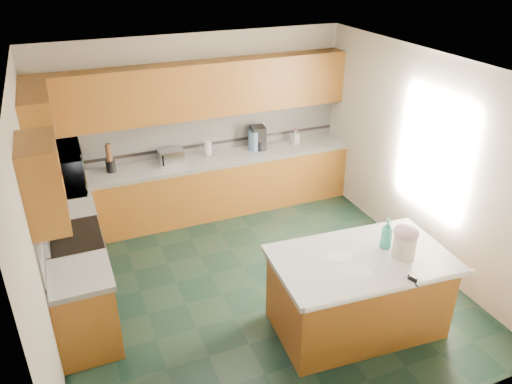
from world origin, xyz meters
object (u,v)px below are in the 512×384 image
treat_jar (404,246)px  knife_block (70,172)px  island_base (357,295)px  coffee_maker (258,138)px  island_top (362,259)px  toaster_oven (171,157)px  soap_bottle_island (387,233)px

treat_jar → knife_block: treat_jar is taller
island_base → knife_block: bearing=134.2°
treat_jar → coffee_maker: 3.31m
island_top → coffee_maker: (0.15, 3.16, 0.21)m
knife_block → island_top: bearing=-52.2°
island_top → treat_jar: treat_jar is taller
toaster_oven → treat_jar: bearing=-63.0°
soap_bottle_island → coffee_maker: (-0.18, 3.09, 0.01)m
knife_block → coffee_maker: (2.79, 0.03, 0.08)m
treat_jar → toaster_oven: (-1.64, 3.27, -0.02)m
knife_block → soap_bottle_island: bearing=-48.2°
island_top → treat_jar: (0.40, -0.15, 0.15)m
treat_jar → coffee_maker: bearing=115.4°
island_base → soap_bottle_island: soap_bottle_island is taller
island_top → treat_jar: bearing=-15.8°
island_base → knife_block: 4.13m
soap_bottle_island → knife_block: (-2.96, 3.06, -0.07)m
knife_block → toaster_oven: knife_block is taller
island_base → island_top: (0.00, 0.00, 0.46)m
soap_bottle_island → toaster_oven: soap_bottle_island is taller
island_base → knife_block: (-2.63, 3.13, 0.59)m
island_top → toaster_oven: bearing=115.6°
knife_block → toaster_oven: (1.40, 0.00, 0.00)m
soap_bottle_island → knife_block: 4.26m
island_base → treat_jar: size_ratio=7.00×
coffee_maker → knife_block: bearing=-171.7°
knife_block → treat_jar: bearing=-49.4°
island_top → coffee_maker: coffee_maker is taller
treat_jar → toaster_oven: size_ratio=0.69×
island_top → knife_block: bearing=134.2°
island_base → treat_jar: (0.40, -0.15, 0.61)m
island_top → treat_jar: 0.46m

